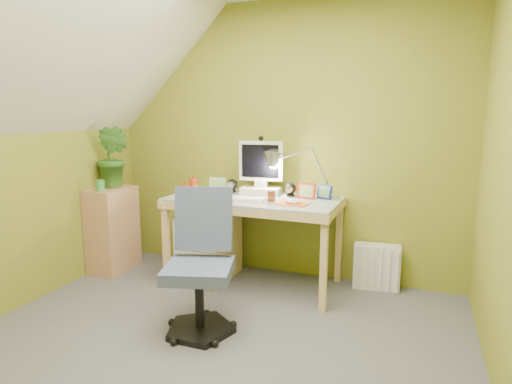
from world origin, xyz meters
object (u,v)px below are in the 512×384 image
(task_chair, at_px, (199,269))
(side_ledge, at_px, (113,230))
(radiator, at_px, (377,267))
(desk_lamp, at_px, (313,161))
(potted_plant, at_px, (113,157))
(monitor, at_px, (261,164))
(desk, at_px, (254,241))

(task_chair, bearing_deg, side_ledge, 133.52)
(side_ledge, distance_m, radiator, 2.38)
(desk_lamp, bearing_deg, radiator, 17.89)
(potted_plant, bearing_deg, radiator, 9.18)
(potted_plant, bearing_deg, monitor, 12.13)
(side_ledge, distance_m, potted_plant, 0.67)
(side_ledge, xyz_separation_m, potted_plant, (0.01, 0.05, 0.67))
(task_chair, bearing_deg, desk_lamp, 49.57)
(monitor, distance_m, potted_plant, 1.36)
(task_chair, xyz_separation_m, radiator, (1.03, 1.18, -0.26))
(monitor, distance_m, desk_lamp, 0.45)
(radiator, bearing_deg, potted_plant, -175.97)
(desk_lamp, xyz_separation_m, potted_plant, (-1.78, -0.29, -0.01))
(desk, height_order, task_chair, task_chair)
(monitor, bearing_deg, potted_plant, -175.59)
(desk, height_order, desk_lamp, desk_lamp)
(desk_lamp, xyz_separation_m, task_chair, (-0.49, -1.09, -0.62))
(radiator, bearing_deg, desk, -169.96)
(monitor, bearing_deg, task_chair, -99.60)
(side_ledge, xyz_separation_m, task_chair, (1.31, -0.76, 0.05))
(monitor, xyz_separation_m, potted_plant, (-1.33, -0.29, 0.04))
(task_chair, bearing_deg, monitor, 71.68)
(monitor, xyz_separation_m, desk_lamp, (0.45, 0.00, 0.04))
(task_chair, bearing_deg, desk, 71.31)
(monitor, relative_size, side_ledge, 0.68)
(side_ledge, relative_size, task_chair, 0.88)
(task_chair, distance_m, radiator, 1.59)
(desk, relative_size, monitor, 2.67)
(side_ledge, bearing_deg, radiator, 10.32)
(monitor, height_order, side_ledge, monitor)
(desk_lamp, relative_size, side_ledge, 0.79)
(task_chair, relative_size, radiator, 2.36)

